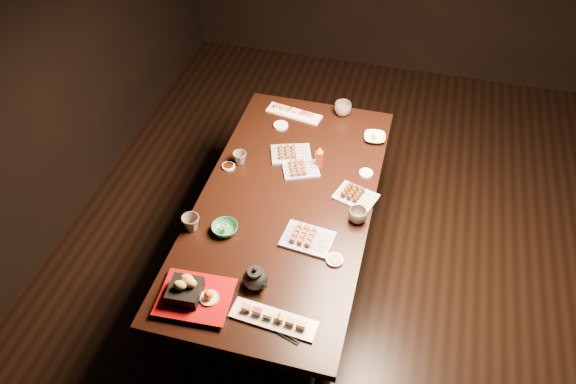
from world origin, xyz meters
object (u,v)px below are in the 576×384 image
Objects in this scene: teacup_near_left at (191,223)px; teacup_far_right at (343,109)px; sushi_platter_near at (274,317)px; sushi_platter_far at (294,112)px; edamame_bowl_green at (225,229)px; edamame_bowl_cream at (375,138)px; teacup_far_left at (240,158)px; teacup_mid_right at (358,215)px; yakitori_plate_right at (308,236)px; yakitori_plate_left at (291,151)px; teapot at (255,277)px; condiment_bottle at (319,157)px; tempura_tray at (194,292)px; dining_table at (286,247)px; yakitori_plate_center at (301,167)px.

teacup_near_left and teacup_far_right have the same top height.
teacup_far_right reaches higher than sushi_platter_near.
teacup_far_right is at bearing -154.79° from sushi_platter_far.
edamame_bowl_cream is (0.61, 0.90, -0.00)m from edamame_bowl_green.
sushi_platter_near is 1.35m from edamame_bowl_cream.
edamame_bowl_green is 1.72× the size of teacup_far_left.
teacup_mid_right is (0.53, -0.78, 0.02)m from sushi_platter_far.
teacup_far_right reaches higher than yakitori_plate_right.
yakitori_plate_right is 0.64m from yakitori_plate_left.
teacup_far_left is at bearing 146.46° from teapot.
sushi_platter_near is 1.02m from condiment_bottle.
sushi_platter_far is 2.50× the size of condiment_bottle.
tempura_tray is at bearing -83.93° from teacup_far_left.
yakitori_plate_left is at bearing 138.11° from teacup_mid_right.
edamame_bowl_cream is at bearing 50.02° from teacup_near_left.
yakitori_plate_right is at bearing -44.37° from dining_table.
yakitori_plate_left is 0.29m from teacup_far_left.
edamame_bowl_green is (-0.41, -0.05, -0.01)m from yakitori_plate_right.
teacup_far_right is 0.51m from condiment_bottle.
teacup_near_left is at bearing -98.18° from teacup_far_left.
tempura_tray is 0.28m from teapot.
yakitori_plate_center is at bearing 141.40° from teacup_mid_right.
condiment_bottle reaches higher than teapot.
dining_table is 19.00× the size of teacup_mid_right.
teacup_mid_right is (0.62, 0.24, 0.02)m from edamame_bowl_green.
teacup_near_left is at bearing 110.38° from tempura_tray.
teacup_mid_right is at bearing -51.89° from condiment_bottle.
condiment_bottle is at bearing 128.11° from teacup_mid_right.
yakitori_plate_left is at bearing 111.96° from sushi_platter_far.
teacup_near_left reaches higher than sushi_platter_near.
condiment_bottle is at bearing 130.75° from sushi_platter_far.
yakitori_plate_center is 1.86× the size of teacup_far_right.
edamame_bowl_green is 1.09m from edamame_bowl_cream.
sushi_platter_near is 1.10m from yakitori_plate_left.
teacup_far_right is (0.47, 0.59, 0.01)m from teacup_far_left.
tempura_tray is 1.56m from teacup_far_right.
yakitori_plate_right is 0.68m from teacup_far_left.
tempura_tray is at bearing -133.05° from teacup_mid_right.
teapot is (-0.02, -0.80, 0.03)m from yakitori_plate_center.
teacup_far_right is at bearing 64.06° from teacup_near_left.
yakitori_plate_left is 0.67m from edamame_bowl_green.
teacup_mid_right reaches higher than teacup_far_left.
teacup_mid_right is at bearing 43.28° from tempura_tray.
tempura_tray is 3.41× the size of teacup_mid_right.
yakitori_plate_right is at bearing -83.25° from condiment_bottle.
tempura_tray is 0.90m from teacup_mid_right.
teacup_far_left is (-0.10, 0.93, -0.02)m from tempura_tray.
yakitori_plate_left is (-0.09, 0.11, 0.00)m from yakitori_plate_center.
teacup_mid_right is at bearing -74.32° from teacup_far_right.
edamame_bowl_cream is at bearing 23.66° from yakitori_plate_center.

